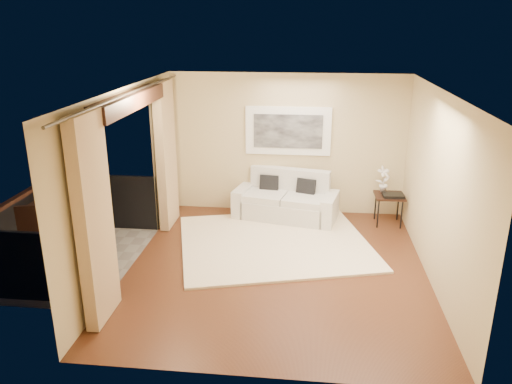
# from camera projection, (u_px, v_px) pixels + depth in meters

# --- Properties ---
(floor) EXTENTS (5.00, 5.00, 0.00)m
(floor) POSITION_uv_depth(u_px,v_px,m) (277.00, 268.00, 7.67)
(floor) COLOR #572E19
(floor) RESTS_ON ground
(room_shell) EXTENTS (5.00, 6.40, 5.00)m
(room_shell) POSITION_uv_depth(u_px,v_px,m) (129.00, 101.00, 7.07)
(room_shell) COLOR white
(room_shell) RESTS_ON ground
(balcony) EXTENTS (1.81, 2.60, 1.17)m
(balcony) POSITION_uv_depth(u_px,v_px,m) (70.00, 247.00, 7.95)
(balcony) COLOR #605B56
(balcony) RESTS_ON ground
(curtains) EXTENTS (0.16, 4.80, 2.64)m
(curtains) POSITION_uv_depth(u_px,v_px,m) (137.00, 181.00, 7.45)
(curtains) COLOR tan
(curtains) RESTS_ON ground
(artwork) EXTENTS (1.62, 0.07, 0.92)m
(artwork) POSITION_uv_depth(u_px,v_px,m) (288.00, 131.00, 9.45)
(artwork) COLOR white
(artwork) RESTS_ON room_shell
(rug) EXTENTS (3.73, 3.45, 0.04)m
(rug) POSITION_uv_depth(u_px,v_px,m) (274.00, 242.00, 8.51)
(rug) COLOR #FFEDCD
(rug) RESTS_ON floor
(sofa) EXTENTS (2.04, 1.20, 0.92)m
(sofa) POSITION_uv_depth(u_px,v_px,m) (286.00, 202.00, 9.52)
(sofa) COLOR silver
(sofa) RESTS_ON floor
(side_table) EXTENTS (0.54, 0.54, 0.57)m
(side_table) POSITION_uv_depth(u_px,v_px,m) (389.00, 198.00, 9.18)
(side_table) COLOR black
(side_table) RESTS_ON floor
(tray) EXTENTS (0.39, 0.30, 0.05)m
(tray) POSITION_uv_depth(u_px,v_px,m) (393.00, 195.00, 9.06)
(tray) COLOR black
(tray) RESTS_ON side_table
(orchid) EXTENTS (0.31, 0.28, 0.50)m
(orchid) POSITION_uv_depth(u_px,v_px,m) (383.00, 179.00, 9.23)
(orchid) COLOR white
(orchid) RESTS_ON side_table
(bistro_table) EXTENTS (0.76, 0.76, 0.84)m
(bistro_table) POSITION_uv_depth(u_px,v_px,m) (51.00, 205.00, 8.09)
(bistro_table) COLOR black
(bistro_table) RESTS_ON balcony
(balcony_chair_far) EXTENTS (0.57, 0.57, 1.05)m
(balcony_chair_far) POSITION_uv_depth(u_px,v_px,m) (78.00, 207.00, 8.45)
(balcony_chair_far) COLOR black
(balcony_chair_far) RESTS_ON balcony
(balcony_chair_near) EXTENTS (0.58, 0.58, 1.05)m
(balcony_chair_near) POSITION_uv_depth(u_px,v_px,m) (34.00, 235.00, 7.32)
(balcony_chair_near) COLOR black
(balcony_chair_near) RESTS_ON balcony
(ice_bucket) EXTENTS (0.18, 0.18, 0.20)m
(ice_bucket) POSITION_uv_depth(u_px,v_px,m) (44.00, 192.00, 8.16)
(ice_bucket) COLOR white
(ice_bucket) RESTS_ON bistro_table
(candle) EXTENTS (0.06, 0.06, 0.07)m
(candle) POSITION_uv_depth(u_px,v_px,m) (56.00, 195.00, 8.21)
(candle) COLOR red
(candle) RESTS_ON bistro_table
(vase) EXTENTS (0.04, 0.04, 0.18)m
(vase) POSITION_uv_depth(u_px,v_px,m) (46.00, 198.00, 7.90)
(vase) COLOR silver
(vase) RESTS_ON bistro_table
(glass_a) EXTENTS (0.06, 0.06, 0.12)m
(glass_a) POSITION_uv_depth(u_px,v_px,m) (57.00, 199.00, 7.98)
(glass_a) COLOR white
(glass_a) RESTS_ON bistro_table
(glass_b) EXTENTS (0.06, 0.06, 0.12)m
(glass_b) POSITION_uv_depth(u_px,v_px,m) (60.00, 197.00, 8.05)
(glass_b) COLOR white
(glass_b) RESTS_ON bistro_table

